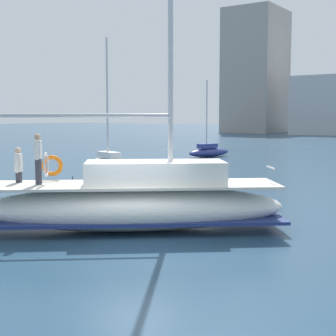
% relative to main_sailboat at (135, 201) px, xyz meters
% --- Properties ---
extents(ground_plane, '(400.00, 400.00, 0.00)m').
position_rel_main_sailboat_xyz_m(ground_plane, '(0.78, -1.10, -0.92)').
color(ground_plane, navy).
extents(main_sailboat, '(9.02, 7.83, 13.96)m').
position_rel_main_sailboat_xyz_m(main_sailboat, '(0.00, 0.00, 0.00)').
color(main_sailboat, white).
rests_on(main_sailboat, ground).
extents(moored_sloop_near, '(5.20, 3.04, 8.71)m').
position_rel_main_sailboat_xyz_m(moored_sloop_near, '(-12.16, 13.02, -0.34)').
color(moored_sloop_near, white).
rests_on(moored_sloop_near, ground).
extents(moored_sloop_far, '(2.38, 4.95, 6.75)m').
position_rel_main_sailboat_xyz_m(moored_sloop_far, '(-12.24, 26.50, -0.39)').
color(moored_sloop_far, navy).
rests_on(moored_sloop_far, ground).
extents(mooring_buoy, '(0.60, 0.60, 0.90)m').
position_rel_main_sailboat_xyz_m(mooring_buoy, '(-7.16, 4.47, -0.74)').
color(mooring_buoy, silver).
rests_on(mooring_buoy, ground).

